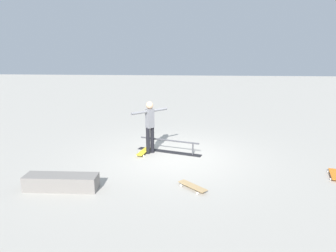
% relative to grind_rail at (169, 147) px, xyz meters
% --- Properties ---
extents(ground_plane, '(60.00, 60.00, 0.00)m').
position_rel_grind_rail_xyz_m(ground_plane, '(-0.14, 0.37, -0.18)').
color(ground_plane, '#ADA89E').
extents(grind_rail, '(2.13, 0.88, 0.42)m').
position_rel_grind_rail_xyz_m(grind_rail, '(0.00, 0.00, 0.00)').
color(grind_rail, black).
rests_on(grind_rail, ground_plane).
extents(skate_ledge, '(1.74, 0.51, 0.36)m').
position_rel_grind_rail_xyz_m(skate_ledge, '(2.38, 2.89, -0.00)').
color(skate_ledge, gray).
rests_on(skate_ledge, ground_plane).
extents(skater_main, '(1.03, 0.98, 1.68)m').
position_rel_grind_rail_xyz_m(skater_main, '(0.60, 0.13, 0.79)').
color(skater_main, black).
rests_on(skater_main, ground_plane).
extents(skateboard_main, '(0.39, 0.82, 0.09)m').
position_rel_grind_rail_xyz_m(skateboard_main, '(0.80, 0.22, -0.11)').
color(skateboard_main, yellow).
rests_on(skateboard_main, ground_plane).
extents(loose_skateboard_orange, '(0.42, 0.82, 0.09)m').
position_rel_grind_rail_xyz_m(loose_skateboard_orange, '(-4.45, 1.69, -0.11)').
color(loose_skateboard_orange, orange).
rests_on(loose_skateboard_orange, ground_plane).
extents(loose_skateboard_natural, '(0.71, 0.70, 0.09)m').
position_rel_grind_rail_xyz_m(loose_skateboard_natural, '(-0.74, 2.66, -0.11)').
color(loose_skateboard_natural, tan).
rests_on(loose_skateboard_natural, ground_plane).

